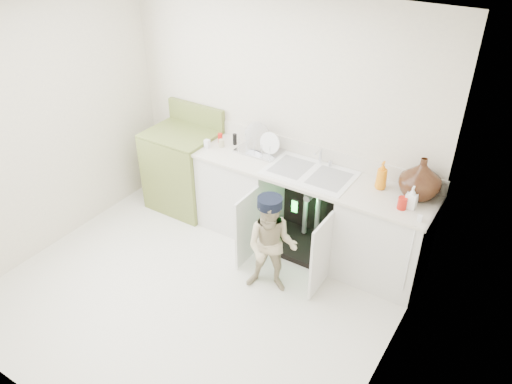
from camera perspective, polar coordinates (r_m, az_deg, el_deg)
ground at (r=4.81m, az=-7.17°, el=-11.54°), size 3.50×3.50×0.00m
room_shell at (r=4.05m, az=-8.35°, el=1.34°), size 6.00×5.50×1.26m
counter_run at (r=5.05m, az=6.48°, el=-1.99°), size 2.44×1.02×1.28m
avocado_stove at (r=5.80m, az=-8.20°, el=2.70°), size 0.75×0.65×1.17m
repair_worker at (r=4.52m, az=1.79°, el=-6.13°), size 0.57×0.65×1.00m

